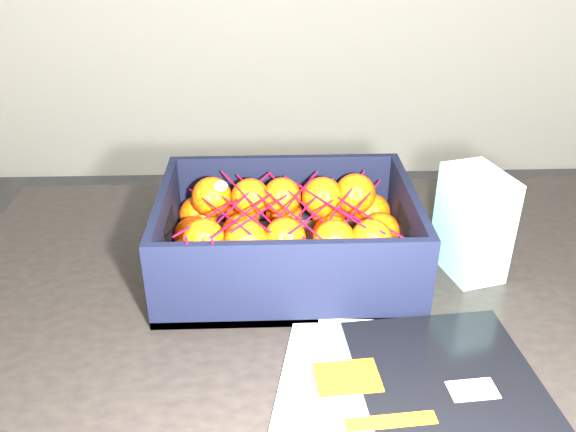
{
  "coord_description": "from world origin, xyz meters",
  "views": [
    {
      "loc": [
        -0.37,
        -1.0,
        1.27
      ],
      "look_at": [
        -0.34,
        -0.25,
        0.86
      ],
      "focal_mm": 37.23,
      "sensor_mm": 36.0,
      "label": 1
    }
  ],
  "objects_px": {
    "table": "(349,354)",
    "magazine_stack": "(411,400)",
    "produce_crate": "(287,245)",
    "retail_carton": "(473,223)"
  },
  "relations": [
    {
      "from": "table",
      "to": "retail_carton",
      "type": "xyz_separation_m",
      "value": [
        0.19,
        0.08,
        0.18
      ]
    },
    {
      "from": "table",
      "to": "produce_crate",
      "type": "relative_size",
      "value": 3.2
    },
    {
      "from": "table",
      "to": "magazine_stack",
      "type": "distance_m",
      "value": 0.23
    },
    {
      "from": "table",
      "to": "produce_crate",
      "type": "distance_m",
      "value": 0.19
    },
    {
      "from": "magazine_stack",
      "to": "produce_crate",
      "type": "relative_size",
      "value": 0.92
    },
    {
      "from": "magazine_stack",
      "to": "produce_crate",
      "type": "height_order",
      "value": "produce_crate"
    },
    {
      "from": "produce_crate",
      "to": "table",
      "type": "bearing_deg",
      "value": -44.58
    },
    {
      "from": "magazine_stack",
      "to": "table",
      "type": "bearing_deg",
      "value": 101.85
    },
    {
      "from": "table",
      "to": "magazine_stack",
      "type": "xyz_separation_m",
      "value": [
        0.04,
        -0.2,
        0.11
      ]
    },
    {
      "from": "produce_crate",
      "to": "retail_carton",
      "type": "height_order",
      "value": "retail_carton"
    }
  ]
}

